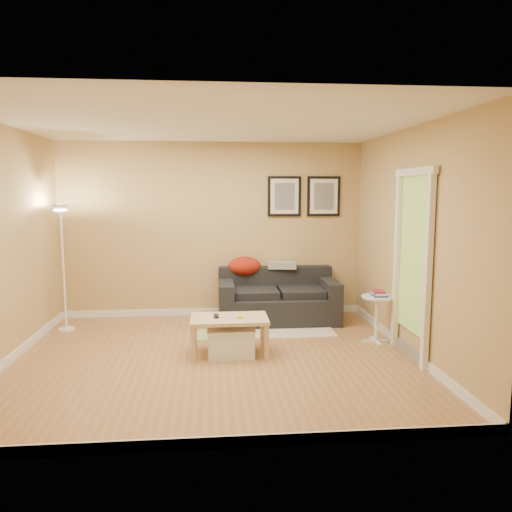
% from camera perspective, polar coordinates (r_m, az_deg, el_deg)
% --- Properties ---
extents(floor, '(4.50, 4.50, 0.00)m').
position_cam_1_polar(floor, '(5.71, -4.83, -11.71)').
color(floor, '#A47046').
rests_on(floor, ground).
extents(ceiling, '(4.50, 4.50, 0.00)m').
position_cam_1_polar(ceiling, '(5.44, -5.14, 15.12)').
color(ceiling, white).
rests_on(ceiling, wall_back).
extents(wall_back, '(4.50, 0.00, 4.50)m').
position_cam_1_polar(wall_back, '(7.41, -5.05, 3.03)').
color(wall_back, tan).
rests_on(wall_back, ground).
extents(wall_front, '(4.50, 0.00, 4.50)m').
position_cam_1_polar(wall_front, '(3.44, -4.83, -2.18)').
color(wall_front, tan).
rests_on(wall_front, ground).
extents(wall_left, '(0.00, 4.00, 4.00)m').
position_cam_1_polar(wall_left, '(5.86, -27.54, 1.01)').
color(wall_left, tan).
rests_on(wall_left, ground).
extents(wall_right, '(0.00, 4.00, 4.00)m').
position_cam_1_polar(wall_right, '(5.88, 17.53, 1.53)').
color(wall_right, tan).
rests_on(wall_right, ground).
extents(baseboard_back, '(4.50, 0.02, 0.10)m').
position_cam_1_polar(baseboard_back, '(7.61, -4.94, -6.41)').
color(baseboard_back, white).
rests_on(baseboard_back, ground).
extents(baseboard_front, '(4.50, 0.02, 0.10)m').
position_cam_1_polar(baseboard_front, '(3.86, -4.61, -20.76)').
color(baseboard_front, white).
rests_on(baseboard_front, ground).
extents(baseboard_left, '(0.02, 4.00, 0.10)m').
position_cam_1_polar(baseboard_left, '(6.11, -26.73, -10.71)').
color(baseboard_left, white).
rests_on(baseboard_left, ground).
extents(baseboard_right, '(0.02, 4.00, 0.10)m').
position_cam_1_polar(baseboard_right, '(6.13, 16.97, -10.18)').
color(baseboard_right, white).
rests_on(baseboard_right, ground).
extents(sofa, '(1.70, 0.90, 0.75)m').
position_cam_1_polar(sofa, '(7.15, 2.57, -4.62)').
color(sofa, black).
rests_on(sofa, ground).
extents(red_throw, '(0.48, 0.36, 0.28)m').
position_cam_1_polar(red_throw, '(7.32, -1.34, -1.18)').
color(red_throw, '#A42D0F').
rests_on(red_throw, sofa).
extents(plaid_throw, '(0.45, 0.32, 0.10)m').
position_cam_1_polar(plaid_throw, '(7.39, 3.03, -1.03)').
color(plaid_throw, '#CDC577').
rests_on(plaid_throw, sofa).
extents(framed_print_left, '(0.50, 0.04, 0.60)m').
position_cam_1_polar(framed_print_left, '(7.45, 3.30, 6.91)').
color(framed_print_left, black).
rests_on(framed_print_left, wall_back).
extents(framed_print_right, '(0.50, 0.04, 0.60)m').
position_cam_1_polar(framed_print_right, '(7.56, 7.84, 6.87)').
color(framed_print_right, black).
rests_on(framed_print_right, wall_back).
extents(area_rug, '(1.25, 0.85, 0.01)m').
position_cam_1_polar(area_rug, '(6.82, 3.50, -8.42)').
color(area_rug, beige).
rests_on(area_rug, ground).
extents(green_runner, '(0.70, 0.50, 0.01)m').
position_cam_1_polar(green_runner, '(6.56, -3.78, -9.08)').
color(green_runner, '#668C4C').
rests_on(green_runner, ground).
extents(coffee_table, '(1.01, 0.80, 0.44)m').
position_cam_1_polar(coffee_table, '(5.75, -3.10, -9.24)').
color(coffee_table, '#D4B481').
rests_on(coffee_table, ground).
extents(remote_control, '(0.06, 0.16, 0.02)m').
position_cam_1_polar(remote_control, '(5.72, -4.63, -6.94)').
color(remote_control, black).
rests_on(remote_control, coffee_table).
extents(tape_roll, '(0.07, 0.07, 0.03)m').
position_cam_1_polar(tape_roll, '(5.63, -1.87, -7.12)').
color(tape_roll, yellow).
rests_on(tape_roll, coffee_table).
extents(storage_bin, '(0.54, 0.40, 0.33)m').
position_cam_1_polar(storage_bin, '(5.73, -2.92, -9.86)').
color(storage_bin, white).
rests_on(storage_bin, ground).
extents(side_table, '(0.39, 0.39, 0.59)m').
position_cam_1_polar(side_table, '(6.36, 13.78, -7.12)').
color(side_table, white).
rests_on(side_table, ground).
extents(book_stack, '(0.22, 0.26, 0.07)m').
position_cam_1_polar(book_stack, '(6.29, 14.04, -4.21)').
color(book_stack, navy).
rests_on(book_stack, side_table).
extents(floor_lamp, '(0.22, 0.22, 1.72)m').
position_cam_1_polar(floor_lamp, '(7.08, -21.41, -1.65)').
color(floor_lamp, white).
rests_on(floor_lamp, ground).
extents(doorway, '(0.12, 1.01, 2.13)m').
position_cam_1_polar(doorway, '(5.76, 17.54, -1.35)').
color(doorway, white).
rests_on(doorway, ground).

